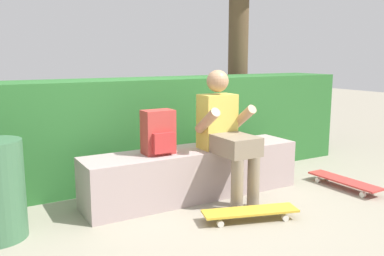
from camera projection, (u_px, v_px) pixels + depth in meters
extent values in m
plane|color=gray|center=(210.00, 205.00, 3.76)|extent=(24.00, 24.00, 0.00)
cube|color=#A79390|center=(194.00, 173.00, 3.97)|extent=(2.17, 0.48, 0.47)
cube|color=gold|center=(217.00, 121.00, 3.93)|extent=(0.34, 0.22, 0.52)
sphere|color=tan|center=(218.00, 81.00, 3.86)|extent=(0.21, 0.21, 0.21)
cube|color=gray|center=(236.00, 145.00, 3.69)|extent=(0.32, 0.40, 0.17)
cylinder|color=gray|center=(237.00, 185.00, 3.58)|extent=(0.11, 0.11, 0.47)
cylinder|color=gray|center=(253.00, 182.00, 3.67)|extent=(0.11, 0.11, 0.47)
cylinder|color=tan|center=(207.00, 121.00, 3.70)|extent=(0.09, 0.33, 0.27)
cylinder|color=tan|center=(243.00, 118.00, 3.90)|extent=(0.09, 0.33, 0.27)
cube|color=gold|center=(250.00, 211.00, 3.40)|extent=(0.82, 0.43, 0.02)
cylinder|color=silver|center=(278.00, 211.00, 3.54)|extent=(0.06, 0.05, 0.05)
cylinder|color=silver|center=(285.00, 218.00, 3.40)|extent=(0.06, 0.05, 0.05)
cylinder|color=silver|center=(215.00, 217.00, 3.42)|extent=(0.06, 0.05, 0.05)
cylinder|color=silver|center=(220.00, 224.00, 3.28)|extent=(0.06, 0.05, 0.05)
cube|color=#BC3833|center=(344.00, 181.00, 4.23)|extent=(0.22, 0.80, 0.02)
cylinder|color=silver|center=(318.00, 180.00, 4.44)|extent=(0.03, 0.05, 0.05)
cylinder|color=silver|center=(327.00, 178.00, 4.52)|extent=(0.03, 0.05, 0.05)
cylinder|color=silver|center=(363.00, 194.00, 3.97)|extent=(0.03, 0.05, 0.05)
cylinder|color=silver|center=(372.00, 192.00, 4.05)|extent=(0.03, 0.05, 0.05)
cube|color=#B23833|center=(158.00, 132.00, 3.71)|extent=(0.28, 0.18, 0.40)
cube|color=red|center=(164.00, 143.00, 3.62)|extent=(0.20, 0.05, 0.18)
cube|color=#2A652B|center=(127.00, 130.00, 4.46)|extent=(5.58, 0.69, 1.11)
cylinder|color=brown|center=(238.00, 44.00, 5.83)|extent=(0.28, 0.28, 3.04)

